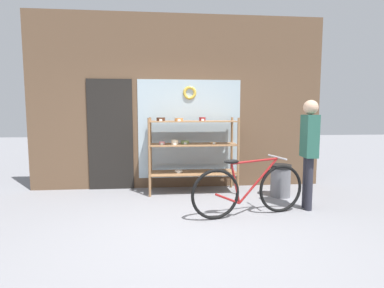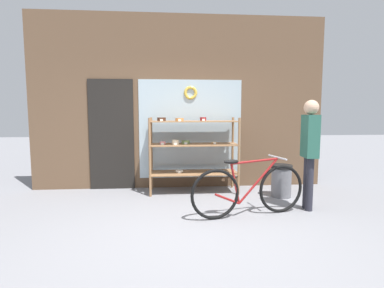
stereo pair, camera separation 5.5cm
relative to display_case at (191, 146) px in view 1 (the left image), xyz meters
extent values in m
plane|color=gray|center=(-0.20, -1.83, -0.85)|extent=(30.00, 30.00, 0.00)
cube|color=brown|center=(-0.20, 0.42, 0.81)|extent=(5.67, 0.08, 3.33)
cube|color=#A3B7C1|center=(0.00, 0.37, 0.30)|extent=(1.99, 0.02, 1.90)
cube|color=black|center=(-1.51, 0.37, 0.20)|extent=(0.84, 0.03, 2.10)
torus|color=gold|center=(0.00, 0.35, 1.00)|extent=(0.26, 0.06, 0.26)
cylinder|color=#8E6642|center=(-0.75, -0.26, -0.16)|extent=(0.04, 0.04, 1.38)
cylinder|color=#8E6642|center=(0.82, -0.26, -0.16)|extent=(0.04, 0.04, 1.38)
cylinder|color=#8E6642|center=(-0.75, 0.26, -0.16)|extent=(0.04, 0.04, 1.38)
cylinder|color=#8E6642|center=(0.82, 0.26, -0.16)|extent=(0.04, 0.04, 1.38)
cube|color=#8E6642|center=(0.03, 0.00, -0.49)|extent=(1.62, 0.56, 0.02)
cube|color=#8E6642|center=(0.03, 0.00, 0.03)|extent=(1.62, 0.56, 0.02)
cube|color=#8E6642|center=(0.03, 0.00, 0.46)|extent=(1.62, 0.56, 0.02)
torus|color=beige|center=(-0.23, 0.00, -0.46)|extent=(0.15, 0.15, 0.04)
cube|color=white|center=(-0.23, -0.08, -0.46)|extent=(0.05, 0.00, 0.04)
cylinder|color=#422619|center=(-0.55, 0.01, 0.50)|extent=(0.15, 0.15, 0.06)
cube|color=white|center=(-0.55, -0.07, 0.48)|extent=(0.05, 0.00, 0.04)
cylinder|color=maroon|center=(0.22, 0.09, 0.50)|extent=(0.12, 0.12, 0.06)
cube|color=white|center=(0.22, 0.02, 0.48)|extent=(0.05, 0.00, 0.04)
cylinder|color=#C67F42|center=(-0.23, -0.14, 0.49)|extent=(0.15, 0.15, 0.05)
cube|color=white|center=(-0.23, -0.22, 0.48)|extent=(0.05, 0.00, 0.04)
torus|color=tan|center=(0.41, 0.00, 0.06)|extent=(0.12, 0.12, 0.03)
cube|color=white|center=(0.41, -0.07, 0.06)|extent=(0.05, 0.00, 0.04)
ellipsoid|color=brown|center=(-0.54, 0.16, 0.49)|extent=(0.08, 0.06, 0.05)
cube|color=white|center=(-0.54, 0.11, 0.48)|extent=(0.05, 0.00, 0.04)
cylinder|color=#7A995B|center=(-0.11, 0.04, 0.07)|extent=(0.15, 0.15, 0.06)
cube|color=white|center=(-0.11, -0.04, 0.06)|extent=(0.05, 0.00, 0.04)
cylinder|color=pink|center=(-0.53, -0.04, 0.07)|extent=(0.11, 0.11, 0.05)
cube|color=white|center=(-0.53, -0.10, 0.06)|extent=(0.05, 0.00, 0.04)
cylinder|color=beige|center=(-0.30, -0.07, 0.08)|extent=(0.12, 0.12, 0.09)
cube|color=white|center=(-0.30, -0.14, 0.06)|extent=(0.05, 0.00, 0.04)
torus|color=black|center=(0.20, -1.47, -0.50)|extent=(0.70, 0.19, 0.71)
torus|color=black|center=(1.21, -1.26, -0.50)|extent=(0.70, 0.19, 0.71)
cylinder|color=maroon|center=(0.85, -1.33, -0.35)|extent=(0.61, 0.16, 0.64)
cylinder|color=maroon|center=(0.78, -1.35, -0.07)|extent=(0.72, 0.18, 0.07)
cylinder|color=maroon|center=(0.49, -1.41, -0.37)|extent=(0.16, 0.06, 0.58)
cylinder|color=maroon|center=(0.38, -1.43, -0.58)|extent=(0.37, 0.11, 0.19)
ellipsoid|color=black|center=(0.43, -1.42, -0.06)|extent=(0.23, 0.13, 0.06)
cylinder|color=#B2B2B7|center=(1.14, -1.27, -0.03)|extent=(0.12, 0.46, 0.02)
cylinder|color=#282833|center=(1.68, -1.10, -0.45)|extent=(0.11, 0.11, 0.80)
cylinder|color=#282833|center=(1.67, -1.21, -0.45)|extent=(0.11, 0.11, 0.80)
cube|color=#285B4C|center=(1.67, -1.16, 0.27)|extent=(0.21, 0.34, 0.64)
sphere|color=tan|center=(1.67, -1.16, 0.70)|extent=(0.22, 0.22, 0.22)
cylinder|color=slate|center=(1.54, -0.45, -0.57)|extent=(0.34, 0.34, 0.57)
cylinder|color=black|center=(1.54, -0.45, -0.32)|extent=(0.36, 0.36, 0.06)
camera|label=1|loc=(-0.51, -5.43, 0.62)|focal=28.00mm
camera|label=2|loc=(-0.45, -5.44, 0.62)|focal=28.00mm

